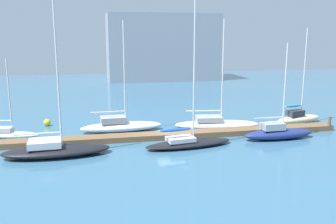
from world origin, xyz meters
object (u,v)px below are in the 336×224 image
sailboat_5 (278,132)px  mooring_buoy_yellow (47,122)px  sailboat_1 (55,149)px  sailboat_6 (298,117)px  sailboat_0 (9,133)px  sailboat_2 (121,125)px  sailboat_4 (216,123)px  harbor_building_distant (162,47)px  sailboat_3 (188,141)px

sailboat_5 → mooring_buoy_yellow: size_ratio=12.23×
sailboat_1 → sailboat_6: 25.03m
sailboat_0 → sailboat_5: (23.82, -5.29, 0.15)m
sailboat_0 → sailboat_2: size_ratio=0.68×
sailboat_4 → sailboat_0: bearing=-172.7°
sailboat_4 → harbor_building_distant: size_ratio=0.47×
sailboat_3 → sailboat_6: sailboat_3 is taller
sailboat_5 → mooring_buoy_yellow: bearing=153.8°
sailboat_2 → sailboat_0: bearing=179.6°
sailboat_4 → sailboat_6: (9.16, -0.03, 0.16)m
sailboat_0 → sailboat_2: bearing=14.2°
sailboat_0 → mooring_buoy_yellow: 5.17m
sailboat_5 → harbor_building_distant: harbor_building_distant is taller
sailboat_3 → mooring_buoy_yellow: (-12.35, 10.22, -0.17)m
sailboat_4 → sailboat_5: size_ratio=1.26×
sailboat_2 → mooring_buoy_yellow: bearing=149.2°
sailboat_3 → sailboat_6: 14.80m
harbor_building_distant → sailboat_6: bearing=-81.7°
sailboat_5 → harbor_building_distant: 48.85m
sailboat_5 → sailboat_1: bearing=-179.3°
sailboat_5 → harbor_building_distant: (-1.25, 48.44, 6.17)m
sailboat_0 → mooring_buoy_yellow: bearing=68.0°
sailboat_4 → sailboat_5: sailboat_4 is taller
sailboat_6 → harbor_building_distant: harbor_building_distant is taller
sailboat_4 → sailboat_6: size_ratio=1.08×
sailboat_0 → sailboat_3: (15.23, -5.94, 0.06)m
mooring_buoy_yellow → harbor_building_distant: harbor_building_distant is taller
sailboat_0 → harbor_building_distant: bearing=74.2°
sailboat_4 → mooring_buoy_yellow: bearing=172.9°
sailboat_0 → sailboat_2: sailboat_2 is taller
sailboat_6 → mooring_buoy_yellow: size_ratio=14.21×
sailboat_6 → mooring_buoy_yellow: 26.40m
mooring_buoy_yellow → sailboat_4: bearing=-14.9°
sailboat_1 → mooring_buoy_yellow: sailboat_1 is taller
sailboat_1 → sailboat_4: bearing=18.9°
sailboat_3 → harbor_building_distant: harbor_building_distant is taller
sailboat_1 → harbor_building_distant: 52.79m
sailboat_4 → sailboat_1: bearing=-151.0°
sailboat_2 → mooring_buoy_yellow: 8.25m
sailboat_0 → mooring_buoy_yellow: (2.88, 4.29, -0.11)m
sailboat_3 → sailboat_1: bearing=173.3°
sailboat_3 → mooring_buoy_yellow: size_ratio=17.91×
sailboat_2 → mooring_buoy_yellow: sailboat_2 is taller
sailboat_2 → sailboat_6: (18.73, -0.65, 0.06)m
mooring_buoy_yellow → sailboat_6: bearing=-9.8°
sailboat_6 → sailboat_5: bearing=-148.2°
sailboat_5 → sailboat_6: bearing=43.3°
mooring_buoy_yellow → sailboat_3: bearing=-39.6°
sailboat_5 → sailboat_6: (5.06, 5.06, 0.06)m
sailboat_5 → sailboat_2: bearing=155.7°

